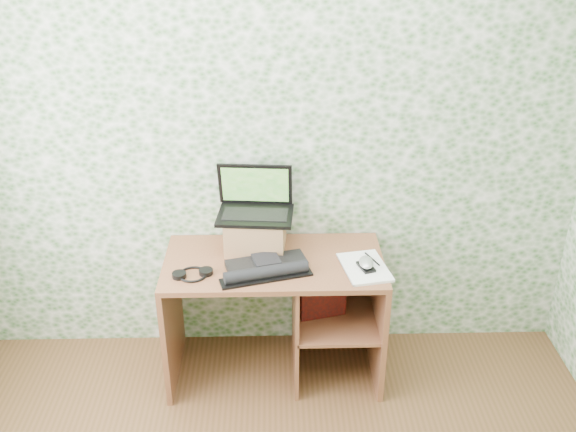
{
  "coord_description": "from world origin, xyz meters",
  "views": [
    {
      "loc": [
        0.0,
        -1.55,
        2.57
      ],
      "look_at": [
        0.08,
        1.39,
        1.05
      ],
      "focal_mm": 40.0,
      "sensor_mm": 36.0,
      "label": 1
    }
  ],
  "objects_px": {
    "desk": "(288,298)",
    "laptop": "(255,203)",
    "riser": "(256,232)",
    "keyboard": "(266,268)",
    "notepad": "(365,267)"
  },
  "relations": [
    {
      "from": "desk",
      "to": "riser",
      "type": "relative_size",
      "value": 3.7
    },
    {
      "from": "desk",
      "to": "keyboard",
      "type": "height_order",
      "value": "keyboard"
    },
    {
      "from": "riser",
      "to": "keyboard",
      "type": "bearing_deg",
      "value": -76.86
    },
    {
      "from": "riser",
      "to": "laptop",
      "type": "distance_m",
      "value": 0.17
    },
    {
      "from": "riser",
      "to": "laptop",
      "type": "height_order",
      "value": "laptop"
    },
    {
      "from": "laptop",
      "to": "notepad",
      "type": "xyz_separation_m",
      "value": [
        0.58,
        -0.28,
        -0.25
      ]
    },
    {
      "from": "desk",
      "to": "notepad",
      "type": "xyz_separation_m",
      "value": [
        0.41,
        -0.12,
        0.28
      ]
    },
    {
      "from": "laptop",
      "to": "keyboard",
      "type": "xyz_separation_m",
      "value": [
        0.06,
        -0.3,
        -0.24
      ]
    },
    {
      "from": "desk",
      "to": "riser",
      "type": "height_order",
      "value": "riser"
    },
    {
      "from": "notepad",
      "to": "riser",
      "type": "bearing_deg",
      "value": 147.25
    },
    {
      "from": "desk",
      "to": "riser",
      "type": "bearing_deg",
      "value": 146.91
    },
    {
      "from": "riser",
      "to": "keyboard",
      "type": "distance_m",
      "value": 0.27
    },
    {
      "from": "laptop",
      "to": "riser",
      "type": "bearing_deg",
      "value": -84.96
    },
    {
      "from": "desk",
      "to": "laptop",
      "type": "relative_size",
      "value": 2.76
    },
    {
      "from": "desk",
      "to": "keyboard",
      "type": "bearing_deg",
      "value": -130.31
    }
  ]
}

